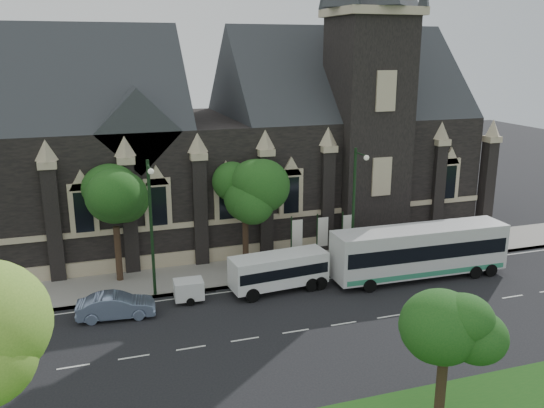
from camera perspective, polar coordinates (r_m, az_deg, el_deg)
name	(u,v)px	position (r m, az deg, el deg)	size (l,w,h in m)	color
ground	(245,339)	(32.33, -2.74, -13.40)	(160.00, 160.00, 0.00)	black
sidewalk	(209,275)	(40.67, -6.36, -7.13)	(80.00, 5.00, 0.15)	gray
museum	(242,139)	(48.40, -2.98, 6.53)	(40.00, 17.70, 29.90)	black
tree_park_east	(448,321)	(25.09, 17.19, -11.18)	(3.40, 3.40, 6.28)	black
tree_walk_right	(247,189)	(40.72, -2.53, 1.49)	(4.08, 4.08, 7.80)	black
tree_walk_left	(117,200)	(39.36, -15.25, 0.35)	(3.91, 3.91, 7.64)	black
street_lamp_near	(355,204)	(40.00, 8.31, 0.05)	(0.36, 1.88, 9.00)	black
street_lamp_mid	(151,222)	(36.17, -12.00, -1.77)	(0.36, 1.88, 9.00)	black
banner_flag_left	(295,238)	(41.03, 2.33, -3.39)	(0.90, 0.10, 4.00)	black
banner_flag_center	(321,235)	(41.75, 4.90, -3.11)	(0.90, 0.10, 4.00)	black
banner_flag_right	(346,232)	(42.54, 7.39, -2.83)	(0.90, 0.10, 4.00)	black
tour_coach	(420,251)	(40.89, 14.59, -4.55)	(12.58, 3.13, 3.65)	silver
shuttle_bus	(279,270)	(37.72, 0.73, -6.60)	(6.63, 2.82, 2.50)	white
box_trailer	(189,289)	(36.76, -8.34, -8.48)	(2.68, 1.57, 1.41)	silver
sedan	(116,306)	(35.57, -15.37, -9.82)	(1.59, 4.56, 1.50)	#6F80A1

